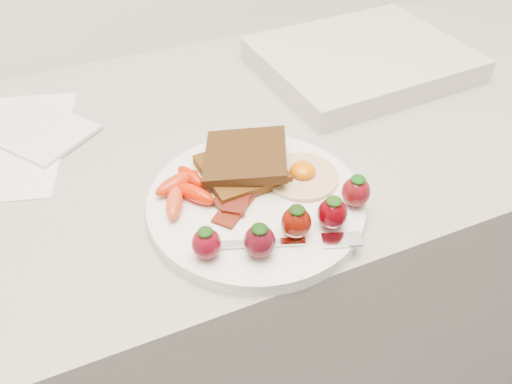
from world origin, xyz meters
name	(u,v)px	position (x,y,z in m)	size (l,w,h in m)	color
counter	(223,311)	(0.00, 1.70, 0.45)	(2.00, 0.60, 0.90)	gray
plate	(256,203)	(0.00, 1.53, 0.91)	(0.27, 0.27, 0.02)	white
toast_lower	(242,170)	(0.00, 1.58, 0.93)	(0.10, 0.10, 0.01)	#3A1A0A
toast_upper	(246,156)	(0.01, 1.59, 0.94)	(0.10, 0.10, 0.01)	black
fried_egg	(302,175)	(0.07, 1.54, 0.92)	(0.10, 0.10, 0.02)	#F9EFCA
bacon_strips	(246,189)	(0.00, 1.55, 0.92)	(0.12, 0.12, 0.01)	#3B0302
baby_carrots	(184,189)	(-0.08, 1.57, 0.93)	(0.07, 0.09, 0.02)	red
strawberries	(295,221)	(0.02, 1.46, 0.94)	(0.22, 0.06, 0.04)	maroon
fork	(296,242)	(0.02, 1.44, 0.92)	(0.17, 0.07, 0.00)	silver
notepad	(35,129)	(-0.24, 1.81, 0.91)	(0.11, 0.17, 0.01)	white
appliance	(362,60)	(0.31, 1.78, 0.92)	(0.34, 0.27, 0.04)	beige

